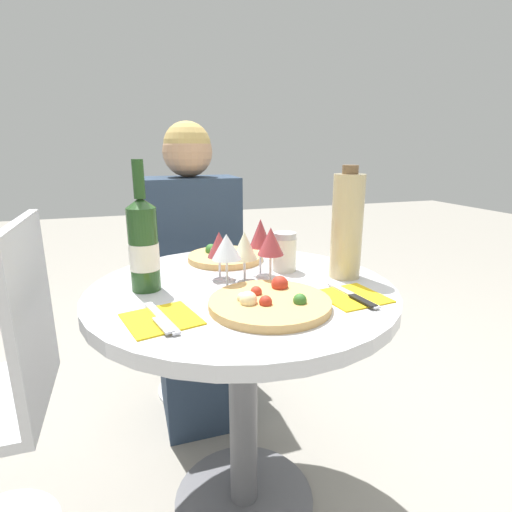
{
  "coord_description": "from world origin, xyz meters",
  "views": [
    {
      "loc": [
        -0.28,
        -0.99,
        1.11
      ],
      "look_at": [
        0.02,
        -0.07,
        0.84
      ],
      "focal_mm": 28.0,
      "sensor_mm": 36.0,
      "label": 1
    }
  ],
  "objects_px": {
    "chair_behind_diner": "(191,293)",
    "wine_bottle": "(144,245)",
    "dining_table": "(243,340)",
    "tall_carafe": "(347,226)",
    "seated_diner": "(196,285)",
    "pizza_large": "(270,302)"
  },
  "relations": [
    {
      "from": "seated_diner",
      "to": "tall_carafe",
      "type": "bearing_deg",
      "value": 119.02
    },
    {
      "from": "seated_diner",
      "to": "wine_bottle",
      "type": "height_order",
      "value": "seated_diner"
    },
    {
      "from": "dining_table",
      "to": "wine_bottle",
      "type": "relative_size",
      "value": 2.46
    },
    {
      "from": "pizza_large",
      "to": "wine_bottle",
      "type": "height_order",
      "value": "wine_bottle"
    },
    {
      "from": "dining_table",
      "to": "chair_behind_diner",
      "type": "xyz_separation_m",
      "value": [
        -0.03,
        0.74,
        -0.12
      ]
    },
    {
      "from": "wine_bottle",
      "to": "tall_carafe",
      "type": "height_order",
      "value": "wine_bottle"
    },
    {
      "from": "pizza_large",
      "to": "tall_carafe",
      "type": "xyz_separation_m",
      "value": [
        0.29,
        0.15,
        0.14
      ]
    },
    {
      "from": "chair_behind_diner",
      "to": "tall_carafe",
      "type": "relative_size",
      "value": 2.92
    },
    {
      "from": "seated_diner",
      "to": "wine_bottle",
      "type": "xyz_separation_m",
      "value": [
        -0.22,
        -0.54,
        0.32
      ]
    },
    {
      "from": "chair_behind_diner",
      "to": "pizza_large",
      "type": "relative_size",
      "value": 3.22
    },
    {
      "from": "dining_table",
      "to": "wine_bottle",
      "type": "height_order",
      "value": "wine_bottle"
    },
    {
      "from": "chair_behind_diner",
      "to": "wine_bottle",
      "type": "relative_size",
      "value": 2.76
    },
    {
      "from": "pizza_large",
      "to": "tall_carafe",
      "type": "height_order",
      "value": "tall_carafe"
    },
    {
      "from": "seated_diner",
      "to": "dining_table",
      "type": "bearing_deg",
      "value": 93.0
    },
    {
      "from": "chair_behind_diner",
      "to": "wine_bottle",
      "type": "distance_m",
      "value": 0.83
    },
    {
      "from": "dining_table",
      "to": "tall_carafe",
      "type": "height_order",
      "value": "tall_carafe"
    },
    {
      "from": "dining_table",
      "to": "chair_behind_diner",
      "type": "height_order",
      "value": "chair_behind_diner"
    },
    {
      "from": "chair_behind_diner",
      "to": "seated_diner",
      "type": "height_order",
      "value": "seated_diner"
    },
    {
      "from": "dining_table",
      "to": "seated_diner",
      "type": "distance_m",
      "value": 0.59
    },
    {
      "from": "chair_behind_diner",
      "to": "tall_carafe",
      "type": "distance_m",
      "value": 0.94
    },
    {
      "from": "dining_table",
      "to": "tall_carafe",
      "type": "bearing_deg",
      "value": -2.97
    },
    {
      "from": "wine_bottle",
      "to": "tall_carafe",
      "type": "xyz_separation_m",
      "value": [
        0.56,
        -0.07,
        0.03
      ]
    }
  ]
}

